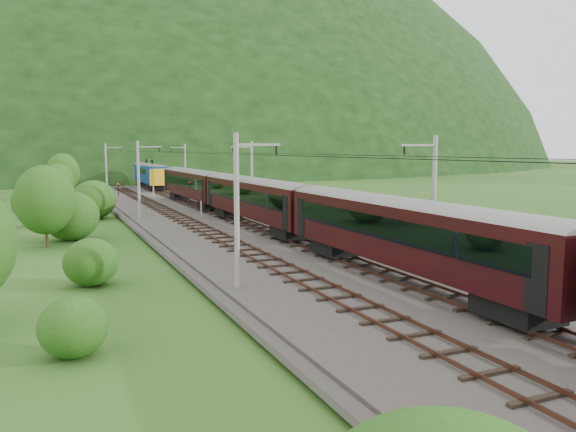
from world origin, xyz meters
name	(u,v)px	position (x,y,z in m)	size (l,w,h in m)	color
ground	(342,282)	(0.00, 0.00, 0.00)	(600.00, 600.00, 0.00)	#224816
railbed	(275,250)	(0.00, 10.00, 0.15)	(14.00, 220.00, 0.30)	#38332D
track_left	(244,250)	(-2.40, 10.00, 0.37)	(2.40, 220.00, 0.27)	brown
track_right	(305,245)	(2.40, 10.00, 0.37)	(2.40, 220.00, 0.27)	brown
catenary_left	(139,178)	(-6.12, 32.00, 4.50)	(2.54, 192.28, 8.00)	gray
catenary_right	(251,176)	(6.12, 32.00, 4.50)	(2.54, 192.28, 8.00)	gray
overhead_wires	(275,154)	(0.00, 10.00, 7.10)	(4.83, 198.00, 0.03)	black
mountain_main	(77,165)	(0.00, 260.00, 0.00)	(504.00, 360.00, 244.00)	black
train	(312,203)	(2.40, 8.76, 3.59)	(3.04, 144.77, 5.29)	black
hazard_post_near	(153,191)	(-0.13, 57.96, 1.16)	(0.18, 0.18, 1.72)	red
hazard_post_far	(201,208)	(0.61, 33.02, 1.03)	(0.16, 0.16, 1.46)	red
signal	(118,188)	(-4.70, 62.33, 1.43)	(0.21, 0.21, 1.92)	black
vegetation_left	(63,209)	(-13.90, 21.25, 2.70)	(12.57, 143.77, 6.84)	#264A13
vegetation_right	(494,242)	(12.13, 1.13, 1.28)	(5.82, 100.44, 2.88)	#264A13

